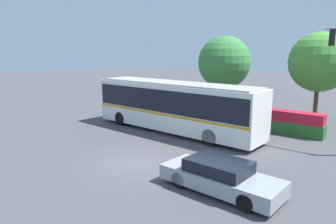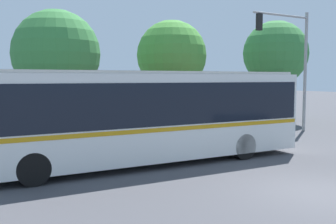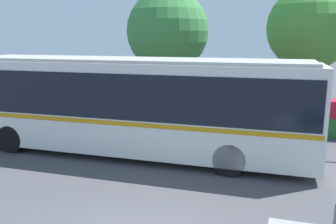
{
  "view_description": "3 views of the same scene",
  "coord_description": "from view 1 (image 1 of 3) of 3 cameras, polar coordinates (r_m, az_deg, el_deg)",
  "views": [
    {
      "loc": [
        10.22,
        -10.65,
        5.46
      ],
      "look_at": [
        -0.93,
        3.21,
        1.93
      ],
      "focal_mm": 33.09,
      "sensor_mm": 36.0,
      "label": 1
    },
    {
      "loc": [
        -9.05,
        -7.01,
        3.15
      ],
      "look_at": [
        -1.55,
        5.55,
        1.88
      ],
      "focal_mm": 42.12,
      "sensor_mm": 36.0,
      "label": 2
    },
    {
      "loc": [
        2.07,
        -5.88,
        4.09
      ],
      "look_at": [
        -1.15,
        6.14,
        1.49
      ],
      "focal_mm": 38.21,
      "sensor_mm": 36.0,
      "label": 3
    }
  ],
  "objects": [
    {
      "name": "ground_plane",
      "position": [
        15.73,
        -4.74,
        -9.11
      ],
      "size": [
        140.0,
        140.0,
        0.0
      ],
      "primitive_type": "plane",
      "color": "#444449"
    },
    {
      "name": "city_bus",
      "position": [
        20.93,
        1.16,
        1.52
      ],
      "size": [
        12.59,
        2.97,
        3.39
      ],
      "rotation": [
        0.0,
        0.0,
        3.11
      ],
      "color": "silver",
      "rests_on": "ground"
    },
    {
      "name": "sedan_foreground",
      "position": [
        12.59,
        9.58,
        -11.61
      ],
      "size": [
        4.89,
        2.03,
        1.26
      ],
      "rotation": [
        0.0,
        0.0,
        -0.04
      ],
      "color": "gray",
      "rests_on": "ground"
    },
    {
      "name": "flowering_hedge",
      "position": [
        22.63,
        17.66,
        -1.31
      ],
      "size": [
        7.57,
        1.01,
        1.54
      ],
      "color": "#286028",
      "rests_on": "ground"
    },
    {
      "name": "street_tree_left",
      "position": [
        28.3,
        10.32,
        8.97
      ],
      "size": [
        4.66,
        4.66,
        6.77
      ],
      "color": "brown",
      "rests_on": "ground"
    },
    {
      "name": "street_tree_centre",
      "position": [
        26.27,
        26.13,
        8.24
      ],
      "size": [
        4.52,
        4.52,
        6.88
      ],
      "color": "brown",
      "rests_on": "ground"
    }
  ]
}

